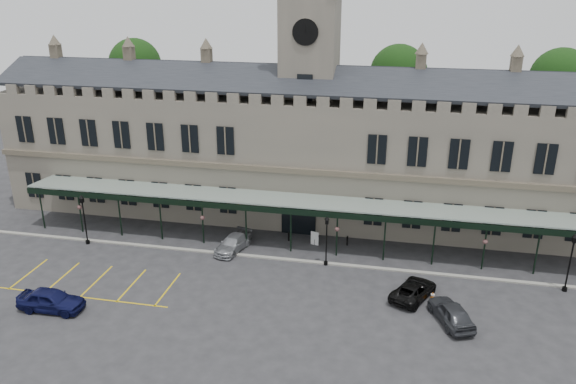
% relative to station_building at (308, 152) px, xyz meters
% --- Properties ---
extents(ground, '(140.00, 140.00, 0.00)m').
position_rel_station_building_xyz_m(ground, '(0.00, -15.91, -6.47)').
color(ground, '#28282B').
extents(station_building, '(60.00, 10.36, 17.30)m').
position_rel_station_building_xyz_m(station_building, '(0.00, 0.00, 0.00)').
color(station_building, '#635D52').
rests_on(station_building, ground).
extents(clock_tower, '(5.60, 5.60, 24.80)m').
position_rel_station_building_xyz_m(clock_tower, '(0.00, 0.09, 6.64)').
color(clock_tower, '#635D52').
rests_on(clock_tower, ground).
extents(canopy, '(50.00, 4.10, 4.30)m').
position_rel_station_building_xyz_m(canopy, '(0.00, -8.45, -4.06)').
color(canopy, '#8C9E93').
rests_on(canopy, ground).
extents(kerb, '(60.00, 0.40, 0.12)m').
position_rel_station_building_xyz_m(kerb, '(0.00, -10.41, -6.41)').
color(kerb, gray).
rests_on(kerb, ground).
extents(parking_markings, '(16.00, 6.00, 0.01)m').
position_rel_station_building_xyz_m(parking_markings, '(-14.00, -17.41, -6.47)').
color(parking_markings, gold).
rests_on(parking_markings, ground).
extents(tree_behind_left, '(6.00, 6.00, 16.00)m').
position_rel_station_building_xyz_m(tree_behind_left, '(-22.00, 9.09, 6.35)').
color(tree_behind_left, '#332314').
rests_on(tree_behind_left, ground).
extents(tree_behind_mid, '(6.00, 6.00, 16.00)m').
position_rel_station_building_xyz_m(tree_behind_mid, '(8.00, 9.09, 6.35)').
color(tree_behind_mid, '#332314').
rests_on(tree_behind_mid, ground).
extents(tree_behind_right, '(6.00, 6.00, 16.00)m').
position_rel_station_building_xyz_m(tree_behind_right, '(24.00, 9.09, 6.35)').
color(tree_behind_right, '#332314').
rests_on(tree_behind_right, ground).
extents(lamp_post_left, '(0.45, 0.45, 4.71)m').
position_rel_station_building_xyz_m(lamp_post_left, '(-18.21, -10.93, -3.68)').
color(lamp_post_left, black).
rests_on(lamp_post_left, ground).
extents(lamp_post_mid, '(0.42, 0.42, 4.40)m').
position_rel_station_building_xyz_m(lamp_post_mid, '(3.35, -10.56, -3.86)').
color(lamp_post_mid, black).
rests_on(lamp_post_mid, ground).
extents(lamp_post_right, '(0.46, 0.46, 4.84)m').
position_rel_station_building_xyz_m(lamp_post_right, '(21.82, -11.01, -3.60)').
color(lamp_post_right, black).
rests_on(lamp_post_right, ground).
extents(traffic_cone, '(0.43, 0.43, 0.68)m').
position_rel_station_building_xyz_m(traffic_cone, '(11.87, -14.38, -6.13)').
color(traffic_cone, '#E06307').
rests_on(traffic_cone, ground).
extents(sign_board, '(0.73, 0.23, 1.27)m').
position_rel_station_building_xyz_m(sign_board, '(1.84, -7.04, -5.85)').
color(sign_board, black).
rests_on(sign_board, ground).
extents(bollard_left, '(0.15, 0.15, 0.86)m').
position_rel_station_building_xyz_m(bollard_left, '(-0.59, -6.72, -6.04)').
color(bollard_left, black).
rests_on(bollard_left, ground).
extents(bollard_right, '(0.16, 0.16, 0.89)m').
position_rel_station_building_xyz_m(bollard_right, '(4.72, -6.54, -6.02)').
color(bollard_right, black).
rests_on(bollard_right, ground).
extents(car_left_a, '(4.81, 2.01, 1.63)m').
position_rel_station_building_xyz_m(car_left_a, '(-15.00, -21.28, -5.65)').
color(car_left_a, '#0D103B').
rests_on(car_left_a, ground).
extents(car_taxi, '(2.82, 4.80, 1.31)m').
position_rel_station_building_xyz_m(car_taxi, '(-5.00, -9.52, -5.81)').
color(car_taxi, gray).
rests_on(car_taxi, ground).
extents(car_van, '(3.96, 5.08, 1.28)m').
position_rel_station_building_xyz_m(car_van, '(10.47, -14.33, -5.83)').
color(car_van, black).
rests_on(car_van, ground).
extents(car_right_a, '(3.43, 4.87, 1.54)m').
position_rel_station_building_xyz_m(car_right_a, '(13.00, -17.10, -5.70)').
color(car_right_a, '#303237').
rests_on(car_right_a, ground).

